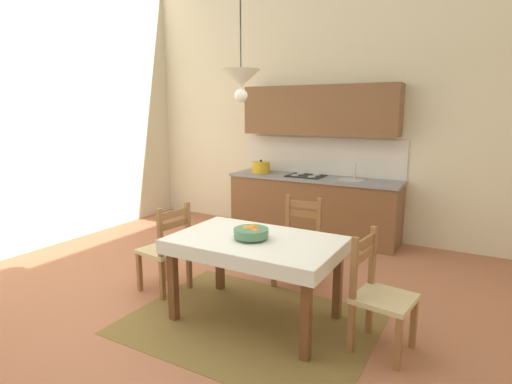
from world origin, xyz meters
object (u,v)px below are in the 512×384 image
at_px(kitchen_cabinetry, 314,179).
at_px(dining_chair_tv_side, 166,250).
at_px(dining_chair_window_side, 379,296).
at_px(dining_chair_kitchen_side, 298,243).
at_px(dining_table, 256,252).
at_px(fruit_bowl, 251,233).
at_px(pendant_lamp, 241,79).

distance_m(kitchen_cabinetry, dining_chair_tv_side, 2.65).
xyz_separation_m(dining_chair_window_side, dining_chair_kitchen_side, (-1.06, 0.87, 0.00)).
distance_m(dining_table, fruit_bowl, 0.19).
relative_size(kitchen_cabinetry, pendant_lamp, 3.12).
distance_m(dining_chair_tv_side, fruit_bowl, 1.14).
xyz_separation_m(dining_table, dining_chair_tv_side, (-1.09, 0.06, -0.19)).
xyz_separation_m(dining_chair_kitchen_side, pendant_lamp, (-0.14, -0.93, 1.65)).
xyz_separation_m(dining_chair_window_side, pendant_lamp, (-1.20, -0.06, 1.65)).
distance_m(dining_table, pendant_lamp, 1.47).
bearing_deg(dining_table, kitchen_cabinetry, 100.64).
relative_size(dining_chair_kitchen_side, pendant_lamp, 1.16).
bearing_deg(dining_chair_tv_side, dining_table, -3.28).
bearing_deg(pendant_lamp, dining_chair_tv_side, 175.92).
distance_m(dining_table, dining_chair_window_side, 1.08).
bearing_deg(dining_chair_kitchen_side, dining_table, -90.18).
relative_size(kitchen_cabinetry, dining_chair_tv_side, 2.70).
height_order(dining_chair_kitchen_side, pendant_lamp, pendant_lamp).
relative_size(dining_chair_kitchen_side, dining_chair_tv_side, 1.00).
height_order(kitchen_cabinetry, dining_table, kitchen_cabinetry).
height_order(kitchen_cabinetry, dining_chair_tv_side, kitchen_cabinetry).
bearing_deg(pendant_lamp, dining_chair_window_side, 2.90).
bearing_deg(dining_chair_tv_side, dining_chair_window_side, -0.20).
bearing_deg(dining_chair_kitchen_side, kitchen_cabinetry, 106.27).
bearing_deg(kitchen_cabinetry, dining_chair_tv_side, -103.23).
bearing_deg(kitchen_cabinetry, pendant_lamp, -82.27).
relative_size(kitchen_cabinetry, dining_table, 1.73).
height_order(kitchen_cabinetry, pendant_lamp, pendant_lamp).
bearing_deg(fruit_bowl, kitchen_cabinetry, 100.03).
xyz_separation_m(kitchen_cabinetry, dining_chair_kitchen_side, (0.49, -1.69, -0.41)).
bearing_deg(fruit_bowl, dining_table, 61.83).
relative_size(dining_chair_window_side, dining_chair_tv_side, 1.00).
relative_size(dining_chair_tv_side, pendant_lamp, 1.16).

